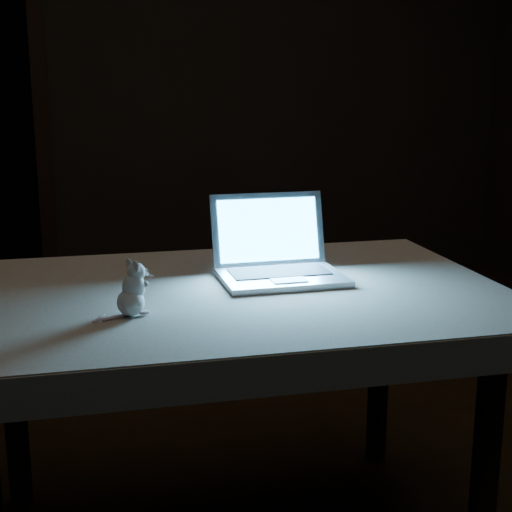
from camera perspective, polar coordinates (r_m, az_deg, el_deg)
name	(u,v)px	position (r m, az deg, el deg)	size (l,w,h in m)	color
floor	(287,509)	(2.30, 2.37, -18.87)	(5.00, 5.00, 0.00)	black
back_wall	(149,67)	(4.39, -8.22, 14.16)	(4.50, 0.04, 2.60)	black
table	(227,421)	(2.00, -2.23, -12.55)	(1.31, 0.85, 0.70)	black
tablecloth	(201,313)	(1.82, -4.27, -4.36)	(1.40, 0.93, 0.08)	beige
laptop	(282,240)	(1.92, 2.04, 1.20)	(0.32, 0.28, 0.22)	#BBBABF
plush_mouse	(130,288)	(1.67, -9.65, -2.48)	(0.09, 0.09, 0.13)	white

